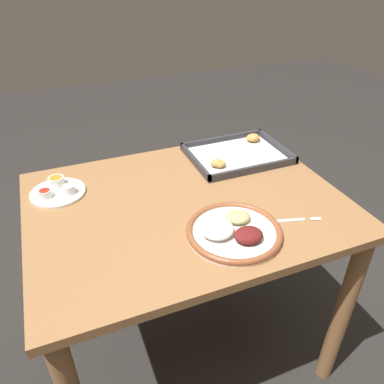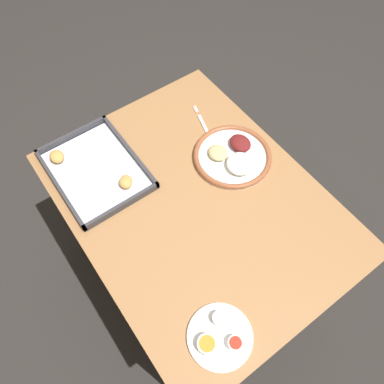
{
  "view_description": "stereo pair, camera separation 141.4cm",
  "coord_description": "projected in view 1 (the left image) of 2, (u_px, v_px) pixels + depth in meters",
  "views": [
    {
      "loc": [
        -0.37,
        -0.97,
        1.49
      ],
      "look_at": [
        0.02,
        0.0,
        0.8
      ],
      "focal_mm": 35.0,
      "sensor_mm": 36.0,
      "label": 1
    },
    {
      "loc": [
        -0.51,
        0.38,
        1.88
      ],
      "look_at": [
        0.02,
        0.0,
        0.8
      ],
      "focal_mm": 35.0,
      "sensor_mm": 36.0,
      "label": 2
    }
  ],
  "objects": [
    {
      "name": "fork",
      "position": [
        284.0,
        221.0,
        1.16
      ],
      "size": [
        0.21,
        0.07,
        0.0
      ],
      "rotation": [
        0.0,
        0.0,
        -0.27
      ],
      "color": "silver",
      "rests_on": "dining_table"
    },
    {
      "name": "dinner_plate",
      "position": [
        233.0,
        231.0,
        1.11
      ],
      "size": [
        0.29,
        0.29,
        0.05
      ],
      "color": "white",
      "rests_on": "dining_table"
    },
    {
      "name": "baking_tray",
      "position": [
        237.0,
        154.0,
        1.52
      ],
      "size": [
        0.39,
        0.29,
        0.04
      ],
      "color": "#333338",
      "rests_on": "dining_table"
    },
    {
      "name": "saucer_plate",
      "position": [
        57.0,
        190.0,
        1.29
      ],
      "size": [
        0.19,
        0.19,
        0.04
      ],
      "color": "white",
      "rests_on": "dining_table"
    },
    {
      "name": "ground_plane",
      "position": [
        188.0,
        341.0,
        1.68
      ],
      "size": [
        8.0,
        8.0,
        0.0
      ],
      "primitive_type": "plane",
      "color": "#282623"
    },
    {
      "name": "dining_table",
      "position": [
        187.0,
        231.0,
        1.33
      ],
      "size": [
        1.04,
        0.79,
        0.77
      ],
      "color": "olive",
      "rests_on": "ground_plane"
    }
  ]
}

